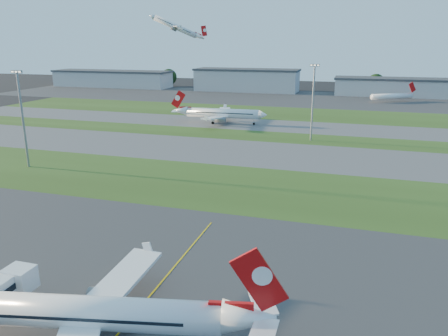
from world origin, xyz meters
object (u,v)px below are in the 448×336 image
at_px(light_mast_west, 22,113).
at_px(airliner_parked, 94,314).
at_px(airliner_taxiing, 222,114).
at_px(mini_jet_near, 392,96).
at_px(light_mast_centre, 313,97).

bearing_deg(light_mast_west, airliner_parked, -44.85).
bearing_deg(light_mast_west, airliner_taxiing, 68.58).
bearing_deg(mini_jet_near, light_mast_centre, -138.63).
distance_m(mini_jet_near, light_mast_west, 200.61).
bearing_deg(light_mast_centre, airliner_parked, -95.71).
xyz_separation_m(light_mast_west, light_mast_centre, (70.00, 56.00, 0.00)).
xyz_separation_m(airliner_parked, light_mast_west, (-58.58, 58.28, 10.85)).
height_order(light_mast_west, light_mast_centre, same).
relative_size(mini_jet_near, light_mast_centre, 0.97).
relative_size(airliner_parked, light_mast_centre, 1.38).
bearing_deg(airliner_parked, mini_jet_near, 66.72).
height_order(airliner_taxiing, light_mast_centre, light_mast_centre).
distance_m(airliner_parked, light_mast_west, 83.34).
height_order(mini_jet_near, light_mast_centre, light_mast_centre).
bearing_deg(airliner_taxiing, mini_jet_near, -130.88).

